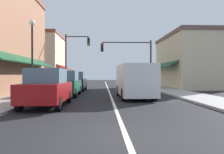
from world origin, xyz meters
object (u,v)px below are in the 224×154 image
Objects in this scene: van_in_lane at (135,80)px; traffic_signal_mast_arm at (133,55)px; parked_car_nearest_left at (47,88)px; parked_car_third_left at (76,81)px; street_lamp_left_near at (32,46)px; parked_car_second_left at (66,83)px; traffic_signal_left_corner at (73,53)px.

traffic_signal_mast_arm reaches higher than van_in_lane.
parked_car_third_left is at bearing 89.81° from parked_car_nearest_left.
van_in_lane reaches higher than parked_car_third_left.
van_in_lane reaches higher than parked_car_nearest_left.
traffic_signal_mast_arm is 13.03m from street_lamp_left_near.
street_lamp_left_near is at bearing -126.04° from traffic_signal_mast_arm.
traffic_signal_mast_arm reaches higher than parked_car_second_left.
parked_car_third_left is at bearing 75.35° from street_lamp_left_near.
van_in_lane is at bearing -55.57° from parked_car_third_left.
street_lamp_left_near is (-7.66, -10.53, -0.42)m from traffic_signal_mast_arm.
parked_car_nearest_left and parked_car_third_left have the same top height.
street_lamp_left_near reaches higher than van_in_lane.
traffic_signal_mast_arm is at bearing 31.60° from parked_car_third_left.
parked_car_third_left is (0.08, 10.41, 0.00)m from parked_car_nearest_left.
parked_car_second_left is 5.29m from parked_car_third_left.
traffic_signal_mast_arm is at bearing 53.96° from street_lamp_left_near.
traffic_signal_mast_arm is 0.92× the size of traffic_signal_left_corner.
van_in_lane is (4.55, -6.76, 0.27)m from parked_car_third_left.
parked_car_third_left is 0.84× the size of street_lamp_left_near.
street_lamp_left_near is at bearing -135.44° from parked_car_second_left.
parked_car_third_left is 0.79× the size of van_in_lane.
parked_car_second_left is 10.50m from traffic_signal_left_corner.
traffic_signal_left_corner reaches higher than street_lamp_left_near.
street_lamp_left_near is (-6.39, -0.25, 2.13)m from van_in_lane.
traffic_signal_mast_arm is at bearing 81.98° from van_in_lane.
traffic_signal_left_corner reaches higher than parked_car_nearest_left.
van_in_lane is at bearing -97.08° from traffic_signal_mast_arm.
parked_car_third_left is at bearing 123.01° from van_in_lane.
traffic_signal_left_corner is at bearing 85.26° from street_lamp_left_near.
parked_car_nearest_left is 5.12m from parked_car_second_left.
parked_car_second_left is (0.02, 5.12, 0.00)m from parked_car_nearest_left.
parked_car_nearest_left is 5.90m from van_in_lane.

